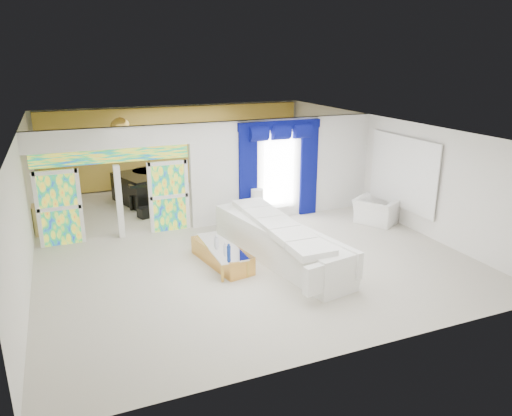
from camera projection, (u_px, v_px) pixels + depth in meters
name	position (u px, v px, depth m)	size (l,w,h in m)	color
floor	(230.00, 235.00, 13.31)	(12.00, 12.00, 0.00)	#B7AF9E
dividing_wall	(285.00, 168.00, 14.52)	(5.70, 0.18, 3.00)	white
dividing_header	(110.00, 138.00, 12.33)	(4.30, 0.18, 0.55)	white
stained_panel_left	(59.00, 208.00, 12.34)	(0.95, 0.04, 2.00)	#994C3F
stained_panel_right	(169.00, 196.00, 13.38)	(0.95, 0.04, 2.00)	#994C3F
stained_transom	(112.00, 156.00, 12.48)	(4.00, 0.05, 0.35)	#994C3F
window_pane	(279.00, 171.00, 14.35)	(1.00, 0.02, 2.30)	white
blue_drape_left	(248.00, 176.00, 13.98)	(0.55, 0.10, 2.80)	#04084D
blue_drape_right	(309.00, 170.00, 14.71)	(0.55, 0.10, 2.80)	#04084D
blue_pelmet	(280.00, 125.00, 13.91)	(2.60, 0.12, 0.25)	#04084D
wall_mirror	(403.00, 172.00, 13.75)	(0.04, 2.70, 1.90)	white
gold_curtains	(177.00, 146.00, 18.06)	(9.70, 0.12, 2.90)	gold
white_sofa	(279.00, 243.00, 11.58)	(0.97, 4.53, 0.86)	white
coffee_table	(222.00, 255.00, 11.42)	(0.66, 1.98, 0.44)	gold
console_table	(266.00, 214.00, 14.39)	(1.30, 0.41, 0.43)	white
table_lamp	(257.00, 199.00, 14.13)	(0.36, 0.36, 0.58)	silver
armchair	(376.00, 211.00, 14.14)	(1.14, 1.00, 0.74)	white
grand_piano	(143.00, 188.00, 16.19)	(1.44, 1.89, 0.95)	black
piano_bench	(153.00, 211.00, 14.88)	(0.94, 0.37, 0.31)	black
tv_console	(43.00, 219.00, 13.33)	(0.57, 0.52, 0.83)	tan
chandelier	(120.00, 127.00, 14.67)	(0.60, 0.60, 0.60)	gold
decanters	(223.00, 246.00, 11.16)	(0.16, 0.87, 0.20)	navy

